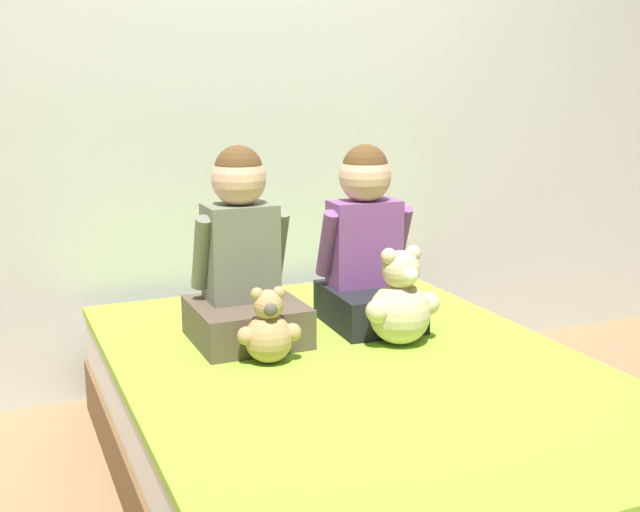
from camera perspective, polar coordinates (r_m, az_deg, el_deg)
The scene contains 7 objects.
ground_plane at distance 2.67m, azimuth 2.63°, elevation -16.18°, with size 14.00×14.00×0.00m, color #93704C.
wall_behind_bed at distance 3.37m, azimuth -5.55°, elevation 12.04°, with size 8.00×0.06×2.50m.
bed at distance 2.57m, azimuth 2.68°, elevation -12.12°, with size 1.42×1.97×0.42m.
child_on_left at distance 2.67m, azimuth -5.52°, elevation -0.47°, with size 0.36×0.36×0.65m.
child_on_right at distance 2.83m, azimuth 3.33°, elevation 0.57°, with size 0.34×0.37×0.64m.
teddy_bear_held_by_left_child at distance 2.48m, azimuth -3.67°, elevation -5.33°, with size 0.20×0.15×0.24m.
teddy_bear_held_by_right_child at distance 2.65m, azimuth 5.74°, elevation -3.38°, with size 0.27×0.21×0.33m.
Camera 1 is at (-1.02, -2.10, 1.29)m, focal length 45.00 mm.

